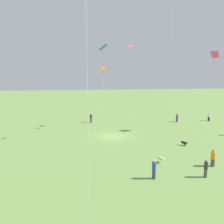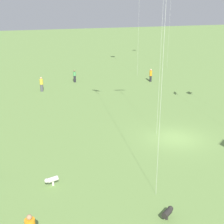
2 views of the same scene
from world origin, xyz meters
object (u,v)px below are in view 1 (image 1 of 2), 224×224
person_10 (206,168)px  kite_5 (104,72)px  person_0 (209,117)px  person_7 (91,118)px  dog_1 (161,159)px  person_2 (154,169)px  kite_3 (215,57)px  person_1 (213,158)px  kite_6 (103,50)px  kite_4 (131,52)px  person_5 (177,118)px  dog_0 (184,143)px

person_10 → kite_5: 22.56m
person_0 → person_7: bearing=-116.9°
person_0 → dog_1: size_ratio=2.08×
person_2 → kite_5: 21.24m
person_2 → kite_3: kite_3 is taller
person_1 → kite_6: bearing=20.5°
kite_5 → person_7: bearing=164.6°
kite_3 → kite_4: bearing=76.6°
person_1 → kite_6: (9.31, -11.46, 11.47)m
person_5 → kite_3: size_ratio=0.13×
kite_3 → kite_5: (16.81, -4.65, -2.34)m
person_5 → dog_0: person_5 is taller
kite_6 → dog_1: (-4.67, 9.69, -11.90)m
person_7 → person_10: size_ratio=1.08×
kite_6 → kite_5: bearing=-124.9°
dog_0 → kite_3: bearing=7.9°
person_1 → person_10: size_ratio=1.05×
kite_5 → dog_1: size_ratio=12.27×
kite_3 → kite_6: bearing=106.8°
person_1 → kite_6: size_ratio=0.13×
person_1 → person_10: (2.11, 2.07, -0.02)m
person_1 → person_7: size_ratio=0.97×
person_5 → dog_1: (11.10, 19.02, -0.40)m
person_1 → person_5: bearing=-35.8°
person_2 → kite_5: bearing=-130.3°
dog_0 → kite_5: bearing=97.3°
person_2 → kite_6: kite_6 is taller
person_7 → dog_0: person_7 is taller
person_7 → person_2: bearing=-24.4°
person_10 → kite_5: (6.32, -19.84, 8.67)m
person_2 → kite_5: size_ratio=0.17×
person_2 → kite_4: (-3.01, -20.25, 12.07)m
person_7 → kite_6: (-0.89, 11.65, 11.44)m
person_0 → dog_1: (17.78, 18.79, -0.46)m
person_1 → person_7: person_7 is taller
person_5 → person_1: bearing=-148.5°
kite_4 → dog_0: 17.89m
dog_1 → kite_5: bearing=-90.5°
person_5 → kite_6: size_ratio=0.13×
kite_3 → kite_5: size_ratio=1.22×
kite_3 → person_0: bearing=-21.2°
person_2 → dog_1: 3.93m
person_2 → kite_3: 23.71m
kite_3 → dog_0: kite_3 is taller
person_2 → person_5: person_2 is taller
person_0 → person_10: size_ratio=1.07×
person_2 → kite_6: size_ratio=0.13×
person_0 → person_7: person_7 is taller
person_0 → kite_5: kite_5 is taller
kite_4 → kite_5: kite_4 is taller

